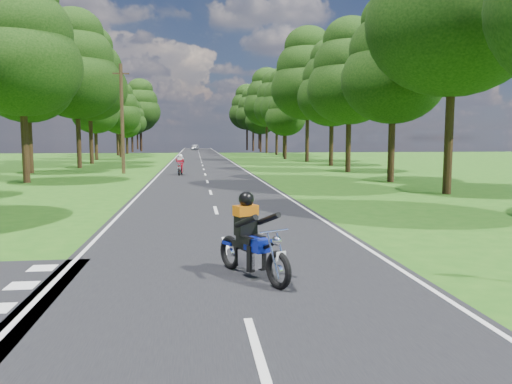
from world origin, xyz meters
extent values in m
plane|color=#205413|center=(0.00, 0.00, 0.00)|extent=(160.00, 160.00, 0.00)
cube|color=black|center=(0.00, 50.00, 0.01)|extent=(7.00, 140.00, 0.02)
cube|color=silver|center=(0.00, -4.00, 0.02)|extent=(0.12, 2.00, 0.01)
cube|color=silver|center=(0.00, 2.00, 0.02)|extent=(0.12, 2.00, 0.01)
cube|color=silver|center=(0.00, 8.00, 0.02)|extent=(0.12, 2.00, 0.01)
cube|color=silver|center=(0.00, 14.00, 0.02)|extent=(0.12, 2.00, 0.01)
cube|color=silver|center=(0.00, 20.00, 0.02)|extent=(0.12, 2.00, 0.01)
cube|color=silver|center=(0.00, 26.00, 0.02)|extent=(0.12, 2.00, 0.01)
cube|color=silver|center=(0.00, 32.00, 0.02)|extent=(0.12, 2.00, 0.01)
cube|color=silver|center=(0.00, 38.00, 0.02)|extent=(0.12, 2.00, 0.01)
cube|color=silver|center=(0.00, 44.00, 0.02)|extent=(0.12, 2.00, 0.01)
cube|color=silver|center=(0.00, 50.00, 0.02)|extent=(0.12, 2.00, 0.01)
cube|color=silver|center=(0.00, 56.00, 0.02)|extent=(0.12, 2.00, 0.01)
cube|color=silver|center=(0.00, 62.00, 0.02)|extent=(0.12, 2.00, 0.01)
cube|color=silver|center=(0.00, 68.00, 0.02)|extent=(0.12, 2.00, 0.01)
cube|color=silver|center=(0.00, 74.00, 0.02)|extent=(0.12, 2.00, 0.01)
cube|color=silver|center=(0.00, 80.00, 0.02)|extent=(0.12, 2.00, 0.01)
cube|color=silver|center=(0.00, 86.00, 0.02)|extent=(0.12, 2.00, 0.01)
cube|color=silver|center=(0.00, 92.00, 0.02)|extent=(0.12, 2.00, 0.01)
cube|color=silver|center=(0.00, 98.00, 0.02)|extent=(0.12, 2.00, 0.01)
cube|color=silver|center=(0.00, 104.00, 0.02)|extent=(0.12, 2.00, 0.01)
cube|color=silver|center=(0.00, 110.00, 0.02)|extent=(0.12, 2.00, 0.01)
cube|color=silver|center=(0.00, 116.00, 0.02)|extent=(0.12, 2.00, 0.01)
cube|color=silver|center=(-3.30, 50.00, 0.02)|extent=(0.10, 140.00, 0.01)
cube|color=silver|center=(3.30, 50.00, 0.02)|extent=(0.10, 140.00, 0.01)
cube|color=silver|center=(-3.80, -0.90, 0.02)|extent=(0.50, 0.50, 0.01)
cube|color=silver|center=(-3.80, 0.30, 0.02)|extent=(0.50, 0.50, 0.01)
cylinder|color=black|center=(-10.57, 20.76, 1.96)|extent=(0.40, 0.40, 3.91)
ellipsoid|color=black|center=(-10.57, 20.76, 6.78)|extent=(6.85, 6.85, 5.82)
ellipsoid|color=black|center=(-10.57, 20.76, 8.68)|extent=(5.87, 5.87, 4.99)
cylinder|color=black|center=(-12.94, 29.18, 1.90)|extent=(0.40, 0.40, 3.79)
ellipsoid|color=black|center=(-12.94, 29.18, 6.57)|extent=(6.64, 6.64, 5.64)
ellipsoid|color=black|center=(-12.94, 29.18, 8.41)|extent=(5.69, 5.69, 4.84)
ellipsoid|color=black|center=(-12.94, 29.18, 10.26)|extent=(4.27, 4.27, 3.63)
cylinder|color=black|center=(-10.82, 35.60, 2.16)|extent=(0.40, 0.40, 4.32)
ellipsoid|color=black|center=(-10.82, 35.60, 7.47)|extent=(7.56, 7.56, 6.42)
ellipsoid|color=black|center=(-10.82, 35.60, 9.58)|extent=(6.48, 6.48, 5.51)
ellipsoid|color=black|center=(-10.82, 35.60, 11.68)|extent=(4.86, 4.86, 4.13)
cylinder|color=black|center=(-11.26, 43.10, 2.20)|extent=(0.40, 0.40, 4.40)
ellipsoid|color=black|center=(-11.26, 43.10, 7.62)|extent=(7.71, 7.71, 6.55)
ellipsoid|color=black|center=(-11.26, 43.10, 9.77)|extent=(6.60, 6.60, 5.61)
ellipsoid|color=black|center=(-11.26, 43.10, 11.92)|extent=(4.95, 4.95, 4.21)
cylinder|color=black|center=(-12.61, 52.78, 1.60)|extent=(0.40, 0.40, 3.20)
ellipsoid|color=black|center=(-12.61, 52.78, 5.54)|extent=(5.60, 5.60, 4.76)
ellipsoid|color=black|center=(-12.61, 52.78, 7.10)|extent=(4.80, 4.80, 4.08)
ellipsoid|color=black|center=(-12.61, 52.78, 8.66)|extent=(3.60, 3.60, 3.06)
cylinder|color=black|center=(-10.75, 60.15, 1.61)|extent=(0.40, 0.40, 3.22)
ellipsoid|color=black|center=(-10.75, 60.15, 5.58)|extent=(5.64, 5.64, 4.79)
ellipsoid|color=black|center=(-10.75, 60.15, 7.15)|extent=(4.83, 4.83, 4.11)
ellipsoid|color=black|center=(-10.75, 60.15, 8.72)|extent=(3.62, 3.62, 3.08)
cylinder|color=black|center=(-12.29, 67.91, 1.80)|extent=(0.40, 0.40, 3.61)
ellipsoid|color=black|center=(-12.29, 67.91, 6.25)|extent=(6.31, 6.31, 5.37)
ellipsoid|color=black|center=(-12.29, 67.91, 8.01)|extent=(5.41, 5.41, 4.60)
ellipsoid|color=black|center=(-12.29, 67.91, 9.76)|extent=(4.06, 4.06, 3.45)
cylinder|color=black|center=(-11.94, 75.74, 1.33)|extent=(0.40, 0.40, 2.67)
ellipsoid|color=black|center=(-11.94, 75.74, 4.62)|extent=(4.67, 4.67, 3.97)
ellipsoid|color=black|center=(-11.94, 75.74, 5.92)|extent=(4.00, 4.00, 3.40)
ellipsoid|color=black|center=(-11.94, 75.74, 7.22)|extent=(3.00, 3.00, 2.55)
cylinder|color=black|center=(-12.18, 84.90, 1.54)|extent=(0.40, 0.40, 3.09)
ellipsoid|color=black|center=(-12.18, 84.90, 5.34)|extent=(5.40, 5.40, 4.59)
ellipsoid|color=black|center=(-12.18, 84.90, 6.85)|extent=(4.63, 4.63, 3.93)
ellipsoid|color=black|center=(-12.18, 84.90, 8.35)|extent=(3.47, 3.47, 2.95)
cylinder|color=black|center=(-11.23, 91.41, 2.24)|extent=(0.40, 0.40, 4.48)
ellipsoid|color=black|center=(-11.23, 91.41, 7.75)|extent=(7.84, 7.84, 6.66)
ellipsoid|color=black|center=(-11.23, 91.41, 9.94)|extent=(6.72, 6.72, 5.71)
ellipsoid|color=black|center=(-11.23, 91.41, 12.12)|extent=(5.04, 5.04, 4.28)
cylinder|color=black|center=(-12.28, 100.39, 2.05)|extent=(0.40, 0.40, 4.09)
ellipsoid|color=black|center=(-12.28, 100.39, 7.09)|extent=(7.16, 7.16, 6.09)
ellipsoid|color=black|center=(-12.28, 100.39, 9.08)|extent=(6.14, 6.14, 5.22)
ellipsoid|color=black|center=(-12.28, 100.39, 11.08)|extent=(4.61, 4.61, 3.92)
cylinder|color=black|center=(11.06, 12.20, 2.28)|extent=(0.40, 0.40, 4.56)
ellipsoid|color=black|center=(11.06, 12.20, 7.89)|extent=(7.98, 7.98, 6.78)
cylinder|color=black|center=(10.92, 18.69, 1.75)|extent=(0.40, 0.40, 3.49)
ellipsoid|color=black|center=(10.92, 18.69, 6.05)|extent=(6.12, 6.12, 5.20)
ellipsoid|color=black|center=(10.92, 18.69, 7.75)|extent=(5.24, 5.24, 4.46)
ellipsoid|color=black|center=(10.92, 18.69, 9.46)|extent=(3.93, 3.93, 3.34)
cylinder|color=black|center=(11.06, 27.58, 1.85)|extent=(0.40, 0.40, 3.69)
ellipsoid|color=black|center=(11.06, 27.58, 6.39)|extent=(6.46, 6.46, 5.49)
ellipsoid|color=black|center=(11.06, 27.58, 8.19)|extent=(5.54, 5.54, 4.71)
ellipsoid|color=black|center=(11.06, 27.58, 9.99)|extent=(4.15, 4.15, 3.53)
cylinder|color=black|center=(12.17, 36.42, 1.87)|extent=(0.40, 0.40, 3.74)
ellipsoid|color=black|center=(12.17, 36.42, 6.48)|extent=(6.55, 6.55, 5.57)
ellipsoid|color=black|center=(12.17, 36.42, 8.31)|extent=(5.62, 5.62, 4.77)
ellipsoid|color=black|center=(12.17, 36.42, 10.13)|extent=(4.21, 4.21, 3.58)
cylinder|color=black|center=(11.72, 44.72, 2.32)|extent=(0.40, 0.40, 4.64)
ellipsoid|color=black|center=(11.72, 44.72, 8.04)|extent=(8.12, 8.12, 6.91)
ellipsoid|color=black|center=(11.72, 44.72, 10.30)|extent=(6.96, 6.96, 5.92)
ellipsoid|color=black|center=(11.72, 44.72, 12.56)|extent=(5.22, 5.22, 4.44)
cylinder|color=black|center=(10.55, 51.92, 1.45)|extent=(0.40, 0.40, 2.91)
ellipsoid|color=black|center=(10.55, 51.92, 5.03)|extent=(5.09, 5.09, 4.33)
ellipsoid|color=black|center=(10.55, 51.92, 6.45)|extent=(4.36, 4.36, 3.71)
ellipsoid|color=black|center=(10.55, 51.92, 7.87)|extent=(3.27, 3.27, 2.78)
cylinder|color=black|center=(11.77, 59.40, 1.94)|extent=(0.40, 0.40, 3.88)
ellipsoid|color=black|center=(11.77, 59.40, 6.71)|extent=(6.78, 6.78, 5.77)
ellipsoid|color=black|center=(11.77, 59.40, 8.60)|extent=(5.81, 5.81, 4.94)
ellipsoid|color=black|center=(11.77, 59.40, 10.49)|extent=(4.36, 4.36, 3.71)
cylinder|color=black|center=(12.10, 67.87, 2.09)|extent=(0.40, 0.40, 4.18)
ellipsoid|color=black|center=(12.10, 67.87, 7.23)|extent=(7.31, 7.31, 6.21)
ellipsoid|color=black|center=(12.10, 67.87, 9.27)|extent=(6.27, 6.27, 5.33)
ellipsoid|color=black|center=(12.10, 67.87, 11.31)|extent=(4.70, 4.70, 4.00)
cylinder|color=black|center=(11.80, 76.83, 2.32)|extent=(0.40, 0.40, 4.63)
ellipsoid|color=black|center=(11.80, 76.83, 8.02)|extent=(8.11, 8.11, 6.89)
ellipsoid|color=black|center=(11.80, 76.83, 10.28)|extent=(6.95, 6.95, 5.91)
ellipsoid|color=black|center=(11.80, 76.83, 12.54)|extent=(5.21, 5.21, 4.43)
cylinder|color=black|center=(11.69, 84.12, 1.68)|extent=(0.40, 0.40, 3.36)
ellipsoid|color=black|center=(11.69, 84.12, 5.82)|extent=(5.88, 5.88, 5.00)
ellipsoid|color=black|center=(11.69, 84.12, 7.46)|extent=(5.04, 5.04, 4.29)
ellipsoid|color=black|center=(11.69, 84.12, 9.10)|extent=(3.78, 3.78, 3.21)
cylinder|color=black|center=(11.14, 91.34, 2.04)|extent=(0.40, 0.40, 4.09)
ellipsoid|color=black|center=(11.14, 91.34, 7.07)|extent=(7.15, 7.15, 6.08)
ellipsoid|color=black|center=(11.14, 91.34, 9.07)|extent=(6.13, 6.13, 5.21)
ellipsoid|color=black|center=(11.14, 91.34, 11.06)|extent=(4.60, 4.60, 3.91)
cylinder|color=black|center=(10.68, 99.10, 2.24)|extent=(0.40, 0.40, 4.48)
ellipsoid|color=black|center=(10.68, 99.10, 7.76)|extent=(7.84, 7.84, 6.66)
ellipsoid|color=black|center=(10.68, 99.10, 9.94)|extent=(6.72, 6.72, 5.71)
ellipsoid|color=black|center=(10.68, 99.10, 12.13)|extent=(5.04, 5.04, 4.28)
cylinder|color=black|center=(-14.00, 110.00, 1.92)|extent=(0.40, 0.40, 3.84)
ellipsoid|color=black|center=(-14.00, 110.00, 6.65)|extent=(6.72, 6.72, 5.71)
ellipsoid|color=black|center=(-14.00, 110.00, 8.52)|extent=(5.76, 5.76, 4.90)
ellipsoid|color=black|center=(-14.00, 110.00, 10.39)|extent=(4.32, 4.32, 3.67)
cylinder|color=black|center=(15.00, 112.00, 2.08)|extent=(0.40, 0.40, 4.16)
ellipsoid|color=black|center=(15.00, 112.00, 7.20)|extent=(7.28, 7.28, 6.19)
ellipsoid|color=black|center=(15.00, 112.00, 9.23)|extent=(6.24, 6.24, 5.30)
ellipsoid|color=black|center=(15.00, 112.00, 11.26)|extent=(4.68, 4.68, 3.98)
cylinder|color=black|center=(-16.00, 95.00, 1.76)|extent=(0.40, 0.40, 3.52)
ellipsoid|color=black|center=(-16.00, 95.00, 6.09)|extent=(6.16, 6.16, 5.24)
ellipsoid|color=black|center=(-16.00, 95.00, 7.81)|extent=(5.28, 5.28, 4.49)
ellipsoid|color=black|center=(-16.00, 95.00, 9.53)|extent=(3.96, 3.96, 3.37)
cylinder|color=black|center=(17.00, 98.00, 2.24)|extent=(0.40, 0.40, 4.48)
ellipsoid|color=black|center=(17.00, 98.00, 7.76)|extent=(7.84, 7.84, 6.66)
ellipsoid|color=black|center=(17.00, 98.00, 9.94)|extent=(6.72, 6.72, 5.71)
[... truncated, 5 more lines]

